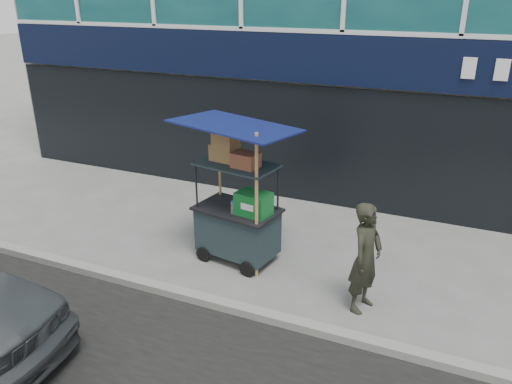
% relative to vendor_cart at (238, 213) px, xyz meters
% --- Properties ---
extents(ground, '(80.00, 80.00, 0.00)m').
position_rel_vendor_cart_xyz_m(ground, '(0.82, -1.13, -0.82)').
color(ground, '#63635E').
rests_on(ground, ground).
extents(curb, '(80.00, 0.18, 0.12)m').
position_rel_vendor_cart_xyz_m(curb, '(0.82, -1.33, -0.76)').
color(curb, gray).
rests_on(curb, ground).
extents(vendor_cart, '(1.91, 1.50, 2.35)m').
position_rel_vendor_cart_xyz_m(vendor_cart, '(0.00, 0.00, 0.00)').
color(vendor_cart, black).
rests_on(vendor_cart, ground).
extents(vendor_man, '(0.53, 0.66, 1.58)m').
position_rel_vendor_cart_xyz_m(vendor_man, '(2.14, -0.54, -0.04)').
color(vendor_man, black).
rests_on(vendor_man, ground).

